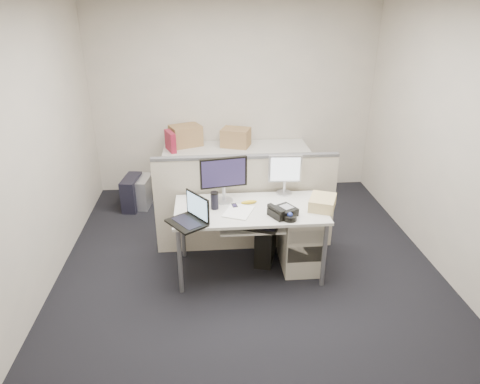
{
  "coord_description": "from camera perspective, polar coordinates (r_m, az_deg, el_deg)",
  "views": [
    {
      "loc": [
        -0.41,
        -3.8,
        2.63
      ],
      "look_at": [
        -0.09,
        0.15,
        0.84
      ],
      "focal_mm": 32.0,
      "sensor_mm": 36.0,
      "label": 1
    }
  ],
  "objects": [
    {
      "name": "paper_stack",
      "position": [
        4.18,
        -0.19,
        -2.63
      ],
      "size": [
        0.34,
        0.38,
        0.01
      ],
      "primitive_type": "cube",
      "rotation": [
        0.0,
        0.0,
        -0.4
      ],
      "color": "white",
      "rests_on": "desk"
    },
    {
      "name": "pc_tower_desk",
      "position": [
        4.71,
        3.46,
        -6.65
      ],
      "size": [
        0.3,
        0.49,
        0.42
      ],
      "primitive_type": "cube",
      "rotation": [
        0.0,
        0.0,
        -0.28
      ],
      "color": "black",
      "rests_on": "floor"
    },
    {
      "name": "pc_tower_spare_dark",
      "position": [
        6.03,
        -14.19,
        -0.06
      ],
      "size": [
        0.25,
        0.49,
        0.44
      ],
      "primitive_type": "cube",
      "rotation": [
        0.0,
        0.0,
        -0.14
      ],
      "color": "black",
      "rests_on": "floor"
    },
    {
      "name": "laptop",
      "position": [
        3.94,
        -7.24,
        -2.55
      ],
      "size": [
        0.42,
        0.44,
        0.27
      ],
      "primitive_type": "cube",
      "rotation": [
        0.0,
        0.0,
        -0.95
      ],
      "color": "black",
      "rests_on": "desk"
    },
    {
      "name": "trackball",
      "position": [
        4.06,
        6.67,
        -3.42
      ],
      "size": [
        0.17,
        0.17,
        0.05
      ],
      "primitive_type": "cylinder",
      "rotation": [
        0.0,
        0.0,
        -0.38
      ],
      "color": "black",
      "rests_on": "desk"
    },
    {
      "name": "banana",
      "position": [
        4.35,
        1.2,
        -1.36
      ],
      "size": [
        0.18,
        0.07,
        0.04
      ],
      "primitive_type": "ellipsoid",
      "rotation": [
        0.0,
        0.0,
        0.16
      ],
      "color": "yellow",
      "rests_on": "desk"
    },
    {
      "name": "wall_right",
      "position": [
        4.68,
        26.73,
        5.77
      ],
      "size": [
        0.02,
        4.5,
        2.7
      ],
      "primitive_type": "cube",
      "color": "#B8B0A0",
      "rests_on": "ground"
    },
    {
      "name": "floor",
      "position": [
        4.64,
        1.24,
        -10.32
      ],
      "size": [
        4.0,
        4.5,
        0.01
      ],
      "primitive_type": "cube",
      "color": "black",
      "rests_on": "ground"
    },
    {
      "name": "cardboard_box_left",
      "position": [
        6.11,
        -7.24,
        7.39
      ],
      "size": [
        0.5,
        0.44,
        0.31
      ],
      "primitive_type": "cube",
      "rotation": [
        0.0,
        0.0,
        0.4
      ],
      "color": "#A17448",
      "rests_on": "back_counter"
    },
    {
      "name": "back_counter",
      "position": [
        6.18,
        -0.53,
        2.71
      ],
      "size": [
        2.0,
        0.6,
        0.72
      ],
      "primitive_type": "cube",
      "color": "beige",
      "rests_on": "floor"
    },
    {
      "name": "desk",
      "position": [
        4.3,
        1.32,
        -2.95
      ],
      "size": [
        1.5,
        0.75,
        0.73
      ],
      "color": "silver",
      "rests_on": "floor"
    },
    {
      "name": "keyboard",
      "position": [
        4.11,
        1.75,
        -4.59
      ],
      "size": [
        0.5,
        0.33,
        0.03
      ],
      "primitive_type": "cube",
      "rotation": [
        0.0,
        0.0,
        -0.37
      ],
      "color": "black",
      "rests_on": "keyboard_tray"
    },
    {
      "name": "pc_tower_spare_silver",
      "position": [
        6.07,
        -12.7,
        0.06
      ],
      "size": [
        0.23,
        0.45,
        0.4
      ],
      "primitive_type": "cube",
      "rotation": [
        0.0,
        0.0,
        -0.14
      ],
      "color": "#B7B7BC",
      "rests_on": "floor"
    },
    {
      "name": "wall_left",
      "position": [
        4.31,
        -26.14,
        4.49
      ],
      "size": [
        0.02,
        4.5,
        2.7
      ],
      "primitive_type": "cube",
      "color": "#B8B0A0",
      "rests_on": "ground"
    },
    {
      "name": "desk_phone",
      "position": [
        4.13,
        5.74,
        -2.64
      ],
      "size": [
        0.31,
        0.29,
        0.08
      ],
      "primitive_type": "cube",
      "rotation": [
        0.0,
        0.0,
        0.51
      ],
      "color": "black",
      "rests_on": "desk"
    },
    {
      "name": "cubicle_partition",
      "position": [
        4.74,
        0.76,
        -1.73
      ],
      "size": [
        2.0,
        0.06,
        1.1
      ],
      "primitive_type": "cube",
      "color": "#B0A38C",
      "rests_on": "floor"
    },
    {
      "name": "drawer_pedestal",
      "position": [
        4.59,
        8.11,
        -6.15
      ],
      "size": [
        0.4,
        0.55,
        0.65
      ],
      "primitive_type": "cube",
      "color": "beige",
      "rests_on": "floor"
    },
    {
      "name": "travel_mug",
      "position": [
        4.23,
        -3.41,
        -1.21
      ],
      "size": [
        0.08,
        0.08,
        0.16
      ],
      "primitive_type": "cylinder",
      "rotation": [
        0.0,
        0.0,
        -0.04
      ],
      "color": "black",
      "rests_on": "desk"
    },
    {
      "name": "cellphone",
      "position": [
        4.3,
        -0.73,
        -1.86
      ],
      "size": [
        0.07,
        0.11,
        0.01
      ],
      "primitive_type": "cube",
      "rotation": [
        0.0,
        0.0,
        0.14
      ],
      "color": "black",
      "rests_on": "desk"
    },
    {
      "name": "wall_back",
      "position": [
        6.2,
        -0.79,
        12.36
      ],
      "size": [
        4.0,
        0.02,
        2.7
      ],
      "primitive_type": "cube",
      "color": "#B8B0A0",
      "rests_on": "ground"
    },
    {
      "name": "red_binder",
      "position": [
        5.92,
        -9.26,
        6.6
      ],
      "size": [
        0.18,
        0.31,
        0.29
      ],
      "primitive_type": "cube",
      "rotation": [
        0.0,
        0.0,
        0.36
      ],
      "color": "maroon",
      "rests_on": "back_counter"
    },
    {
      "name": "keyboard_tray",
      "position": [
        4.16,
        1.57,
        -4.63
      ],
      "size": [
        0.62,
        0.32,
        0.02
      ],
      "primitive_type": "cube",
      "color": "silver",
      "rests_on": "desk"
    },
    {
      "name": "wall_front",
      "position": [
        2.05,
        8.14,
        -14.65
      ],
      "size": [
        4.0,
        0.02,
        2.7
      ],
      "primitive_type": "cube",
      "color": "#B8B0A0",
      "rests_on": "ground"
    },
    {
      "name": "cardboard_box_right",
      "position": [
        6.04,
        -0.57,
        7.2
      ],
      "size": [
        0.46,
        0.41,
        0.27
      ],
      "primitive_type": "cube",
      "rotation": [
        0.0,
        0.0,
        -0.34
      ],
      "color": "#A17448",
      "rests_on": "back_counter"
    },
    {
      "name": "monitor_small",
      "position": [
        4.52,
        5.99,
        2.25
      ],
      "size": [
        0.36,
        0.19,
        0.43
      ],
      "primitive_type": "cube",
      "rotation": [
        0.0,
        0.0,
        -0.05
      ],
      "color": "#B7B7BC",
      "rests_on": "desk"
    },
    {
      "name": "monitor_main",
      "position": [
        4.31,
        -2.19,
        1.63
      ],
      "size": [
        0.5,
        0.26,
        0.48
      ],
      "primitive_type": "cube",
      "rotation": [
        0.0,
        0.0,
        0.17
      ],
      "color": "black",
      "rests_on": "desk"
    },
    {
      "name": "manila_folders",
      "position": [
        4.33,
        10.94,
        -1.39
      ],
      "size": [
        0.34,
        0.38,
        0.12
      ],
      "primitive_type": "cube",
      "rotation": [
        0.0,
        0.0,
        -0.39
      ],
      "color": "tan",
      "rests_on": "desk"
    },
    {
      "name": "sticky_pad",
      "position": [
        4.26,
        0.66,
        -2.12
      ],
      "size": [
        0.09,
        0.09,
        0.01
      ],
      "primitive_type": "cube",
      "rotation": [
        0.0,
        0.0,
        0.22
      ],
      "color": "gold",
      "rests_on": "desk"
    }
  ]
}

